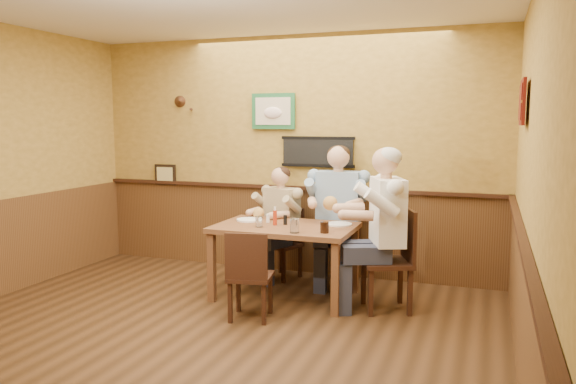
# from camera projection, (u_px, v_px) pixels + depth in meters

# --- Properties ---
(room) EXTENTS (5.02, 5.03, 2.81)m
(room) POSITION_uv_depth(u_px,v_px,m) (206.00, 136.00, 4.41)
(room) COLOR #331F0F
(room) RESTS_ON ground
(dining_table) EXTENTS (1.40, 0.90, 0.75)m
(dining_table) POSITION_uv_depth(u_px,v_px,m) (285.00, 234.00, 5.72)
(dining_table) COLOR brown
(dining_table) RESTS_ON ground
(chair_back_left) EXTENTS (0.48, 0.48, 0.81)m
(chair_back_left) POSITION_uv_depth(u_px,v_px,m) (282.00, 243.00, 6.46)
(chair_back_left) COLOR #381E11
(chair_back_left) RESTS_ON ground
(chair_back_right) EXTENTS (0.48, 0.48, 0.97)m
(chair_back_right) POSITION_uv_depth(u_px,v_px,m) (338.00, 240.00, 6.25)
(chair_back_right) COLOR #381E11
(chair_back_right) RESTS_ON ground
(chair_right_end) EXTENTS (0.59, 0.59, 0.98)m
(chair_right_end) POSITION_uv_depth(u_px,v_px,m) (387.00, 260.00, 5.34)
(chair_right_end) COLOR #381E11
(chair_right_end) RESTS_ON ground
(chair_near_side) EXTENTS (0.45, 0.45, 0.83)m
(chair_near_side) POSITION_uv_depth(u_px,v_px,m) (251.00, 274.00, 5.12)
(chair_near_side) COLOR #381E11
(chair_near_side) RESTS_ON ground
(diner_tan_shirt) EXTENTS (0.68, 0.68, 1.16)m
(diner_tan_shirt) POSITION_uv_depth(u_px,v_px,m) (282.00, 229.00, 6.44)
(diner_tan_shirt) COLOR #C9B48A
(diner_tan_shirt) RESTS_ON ground
(diner_blue_polo) EXTENTS (0.69, 0.69, 1.38)m
(diner_blue_polo) POSITION_uv_depth(u_px,v_px,m) (338.00, 222.00, 6.22)
(diner_blue_polo) COLOR #82A1C3
(diner_blue_polo) RESTS_ON ground
(diner_white_elder) EXTENTS (0.85, 0.85, 1.40)m
(diner_white_elder) POSITION_uv_depth(u_px,v_px,m) (387.00, 238.00, 5.32)
(diner_white_elder) COLOR white
(diner_white_elder) RESTS_ON ground
(water_glass_left) EXTENTS (0.08, 0.08, 0.11)m
(water_glass_left) POSITION_uv_depth(u_px,v_px,m) (259.00, 222.00, 5.61)
(water_glass_left) COLOR white
(water_glass_left) RESTS_ON dining_table
(water_glass_mid) EXTENTS (0.09, 0.09, 0.13)m
(water_glass_mid) POSITION_uv_depth(u_px,v_px,m) (295.00, 226.00, 5.32)
(water_glass_mid) COLOR silver
(water_glass_mid) RESTS_ON dining_table
(cola_tumbler) EXTENTS (0.09, 0.09, 0.11)m
(cola_tumbler) POSITION_uv_depth(u_px,v_px,m) (325.00, 227.00, 5.31)
(cola_tumbler) COLOR black
(cola_tumbler) RESTS_ON dining_table
(hot_sauce_bottle) EXTENTS (0.05, 0.05, 0.17)m
(hot_sauce_bottle) POSITION_uv_depth(u_px,v_px,m) (275.00, 217.00, 5.71)
(hot_sauce_bottle) COLOR #B02E12
(hot_sauce_bottle) RESTS_ON dining_table
(salt_shaker) EXTENTS (0.04, 0.04, 0.09)m
(salt_shaker) POSITION_uv_depth(u_px,v_px,m) (268.00, 218.00, 5.86)
(salt_shaker) COLOR white
(salt_shaker) RESTS_ON dining_table
(pepper_shaker) EXTENTS (0.05, 0.05, 0.10)m
(pepper_shaker) POSITION_uv_depth(u_px,v_px,m) (285.00, 220.00, 5.74)
(pepper_shaker) COLOR black
(pepper_shaker) RESTS_ON dining_table
(plate_far_left) EXTENTS (0.35, 0.35, 0.02)m
(plate_far_left) POSITION_uv_depth(u_px,v_px,m) (249.00, 220.00, 5.98)
(plate_far_left) COLOR white
(plate_far_left) RESTS_ON dining_table
(plate_far_right) EXTENTS (0.35, 0.35, 0.02)m
(plate_far_right) POSITION_uv_depth(u_px,v_px,m) (339.00, 224.00, 5.72)
(plate_far_right) COLOR white
(plate_far_right) RESTS_ON dining_table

